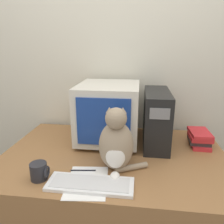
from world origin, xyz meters
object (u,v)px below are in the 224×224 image
Objects in this scene: crt_monitor at (109,112)px; book_stack at (200,138)px; keyboard at (90,184)px; mug at (39,171)px; computer_tower at (156,118)px; pen at (83,170)px; cat at (116,144)px.

book_stack is at bearing -1.79° from crt_monitor.
keyboard is 4.63× the size of mug.
pen is at bearing -134.29° from computer_tower.
cat reaches higher than book_stack.
crt_monitor is 1.08× the size of keyboard.
book_stack reaches higher than pen.
computer_tower is (0.34, -0.01, -0.03)m from crt_monitor.
keyboard is 0.87m from book_stack.
crt_monitor reaches higher than mug.
book_stack is 1.09m from mug.
keyboard is 3.10× the size of pen.
cat is at bearing -122.22° from computer_tower.
keyboard is at bearing -140.30° from book_stack.
pen is at bearing -167.32° from cat.
pen is at bearing -100.60° from crt_monitor.
computer_tower is 0.46m from cat.
crt_monitor is 0.61m from keyboard.
cat is 3.96× the size of mug.
book_stack is at bearing 29.19° from mug.
mug is (-0.64, -0.54, -0.15)m from computer_tower.
cat is 1.82× the size of book_stack.
computer_tower is at bearing -1.77° from crt_monitor.
computer_tower is 2.25× the size of book_stack.
computer_tower reaches higher than keyboard.
keyboard is at bearing -122.33° from computer_tower.
computer_tower is at bearing 54.63° from cat.
book_stack is at bearing 31.02° from cat.
pen is (-0.43, -0.44, -0.19)m from computer_tower.
pen is at bearing 25.83° from mug.
pen is at bearing 118.96° from keyboard.
computer_tower reaches higher than cat.
cat is (-0.24, -0.39, -0.03)m from computer_tower.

